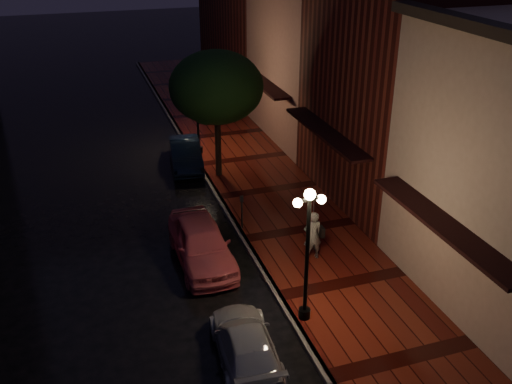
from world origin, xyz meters
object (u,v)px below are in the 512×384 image
object	(u,v)px
streetlamp_far	(197,106)
pink_car	(201,243)
streetlamp_near	(307,248)
parking_meter	(242,209)
navy_car	(185,154)
silver_car	(245,344)
woman_with_umbrella	(314,216)
street_tree	(217,89)

from	to	relation	value
streetlamp_far	pink_car	size ratio (longest dim) A/B	0.95
streetlamp_near	parking_meter	bearing A→B (deg)	91.97
parking_meter	streetlamp_far	bearing A→B (deg)	102.42
navy_car	silver_car	size ratio (longest dim) A/B	1.04
streetlamp_near	woman_with_umbrella	distance (m)	3.46
woman_with_umbrella	pink_car	bearing A→B (deg)	-15.78
streetlamp_far	woman_with_umbrella	distance (m)	11.13
streetlamp_far	pink_car	world-z (taller)	streetlamp_far
streetlamp_far	silver_car	xyz separation A→B (m)	(-2.19, -15.04, -2.04)
street_tree	pink_car	xyz separation A→B (m)	(-2.44, -6.81, -3.47)
navy_car	silver_car	xyz separation A→B (m)	(-1.24, -13.81, -0.10)
pink_car	woman_with_umbrella	world-z (taller)	woman_with_umbrella
street_tree	navy_car	distance (m)	4.17
navy_car	parking_meter	distance (m)	7.01
silver_car	woman_with_umbrella	world-z (taller)	woman_with_umbrella
streetlamp_near	street_tree	size ratio (longest dim) A/B	0.74
streetlamp_near	navy_car	world-z (taller)	streetlamp_near
silver_car	woman_with_umbrella	distance (m)	5.64
streetlamp_far	navy_car	distance (m)	2.48
streetlamp_near	pink_car	xyz separation A→B (m)	(-2.18, 4.18, -1.83)
streetlamp_far	pink_car	xyz separation A→B (m)	(-2.18, -9.82, -1.83)
navy_car	street_tree	bearing A→B (deg)	-49.20
pink_car	streetlamp_near	bearing A→B (deg)	-62.56
pink_car	navy_car	xyz separation A→B (m)	(1.23, 8.59, -0.11)
street_tree	silver_car	size ratio (longest dim) A/B	1.49
street_tree	navy_car	xyz separation A→B (m)	(-1.21, 1.78, -3.58)
pink_car	silver_car	world-z (taller)	pink_car
silver_car	parking_meter	distance (m)	7.15
streetlamp_near	navy_car	distance (m)	12.95
woman_with_umbrella	parking_meter	size ratio (longest dim) A/B	1.84
pink_car	navy_car	bearing A→B (deg)	81.74
streetlamp_near	street_tree	distance (m)	11.12
pink_car	street_tree	bearing A→B (deg)	70.18
pink_car	navy_car	world-z (taller)	pink_car
navy_car	woman_with_umbrella	bearing A→B (deg)	-69.16
pink_car	silver_car	size ratio (longest dim) A/B	1.17
navy_car	woman_with_umbrella	size ratio (longest dim) A/B	1.58
streetlamp_near	streetlamp_far	bearing A→B (deg)	90.00
woman_with_umbrella	parking_meter	distance (m)	3.40
pink_car	parking_meter	distance (m)	2.57
streetlamp_far	navy_car	bearing A→B (deg)	-127.65
streetlamp_far	street_tree	bearing A→B (deg)	-85.09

